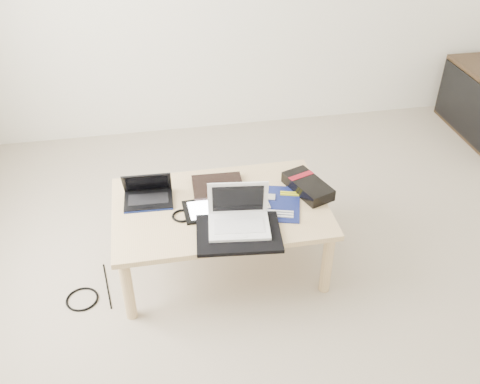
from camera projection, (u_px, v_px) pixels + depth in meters
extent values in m
plane|color=#B9A996|center=(322.00, 307.00, 2.72)|extent=(4.00, 4.00, 0.00)
cube|color=#D5B380|center=(220.00, 208.00, 2.76)|extent=(1.10, 0.70, 0.03)
cylinder|color=#D5B380|center=(128.00, 290.00, 2.57)|extent=(0.06, 0.06, 0.37)
cylinder|color=#D5B380|center=(327.00, 263.00, 2.71)|extent=(0.06, 0.06, 0.37)
cylinder|color=#D5B380|center=(126.00, 214.00, 3.04)|extent=(0.06, 0.06, 0.37)
cylinder|color=#D5B380|center=(296.00, 195.00, 3.19)|extent=(0.06, 0.06, 0.37)
cube|color=black|center=(469.00, 109.00, 3.97)|extent=(0.02, 0.86, 0.44)
cube|color=black|center=(218.00, 187.00, 2.87)|extent=(0.28, 0.23, 0.03)
cube|color=black|center=(149.00, 200.00, 2.78)|extent=(0.26, 0.18, 0.02)
cube|color=black|center=(148.00, 199.00, 2.77)|extent=(0.21, 0.10, 0.00)
cube|color=black|center=(148.00, 206.00, 2.72)|extent=(0.06, 0.03, 0.00)
cube|color=black|center=(147.00, 182.00, 2.77)|extent=(0.25, 0.10, 0.15)
cube|color=black|center=(147.00, 183.00, 2.76)|extent=(0.22, 0.08, 0.12)
cube|color=#0D194B|center=(149.00, 211.00, 2.71)|extent=(0.25, 0.02, 0.01)
cube|color=black|center=(209.00, 210.00, 2.72)|extent=(0.26, 0.20, 0.01)
cube|color=white|center=(209.00, 209.00, 2.71)|extent=(0.21, 0.16, 0.00)
cube|color=silver|center=(262.00, 198.00, 2.79)|extent=(0.05, 0.20, 0.02)
cube|color=#95959A|center=(262.00, 197.00, 2.79)|extent=(0.04, 0.16, 0.00)
cube|color=black|center=(239.00, 233.00, 2.56)|extent=(0.43, 0.33, 0.02)
cube|color=white|center=(239.00, 227.00, 2.57)|extent=(0.31, 0.24, 0.01)
cube|color=white|center=(239.00, 226.00, 2.56)|extent=(0.25, 0.14, 0.00)
cube|color=white|center=(240.00, 236.00, 2.50)|extent=(0.07, 0.04, 0.00)
cube|color=white|center=(238.00, 198.00, 2.58)|extent=(0.29, 0.07, 0.20)
cube|color=black|center=(238.00, 199.00, 2.58)|extent=(0.25, 0.05, 0.16)
cube|color=#0B104B|center=(276.00, 203.00, 2.76)|extent=(0.32, 0.36, 0.01)
cube|color=silver|center=(270.00, 197.00, 2.79)|extent=(0.06, 0.06, 0.01)
cube|color=#CCCC18|center=(290.00, 193.00, 2.83)|extent=(0.10, 0.04, 0.01)
cube|color=#CCCC18|center=(290.00, 195.00, 2.81)|extent=(0.10, 0.04, 0.01)
cube|color=silver|center=(279.00, 211.00, 2.70)|extent=(0.14, 0.05, 0.01)
cube|color=silver|center=(279.00, 214.00, 2.68)|extent=(0.14, 0.05, 0.01)
cube|color=silver|center=(279.00, 216.00, 2.67)|extent=(0.14, 0.05, 0.01)
cube|color=black|center=(263.00, 208.00, 2.72)|extent=(0.03, 0.03, 0.01)
cube|color=black|center=(308.00, 186.00, 2.84)|extent=(0.23, 0.32, 0.06)
cube|color=maroon|center=(301.00, 176.00, 2.87)|extent=(0.15, 0.08, 0.00)
torus|color=black|center=(182.00, 216.00, 2.67)|extent=(0.12, 0.12, 0.01)
torus|color=black|center=(82.00, 299.00, 2.76)|extent=(0.21, 0.21, 0.01)
cylinder|color=black|center=(107.00, 286.00, 2.84)|extent=(0.05, 0.34, 0.01)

